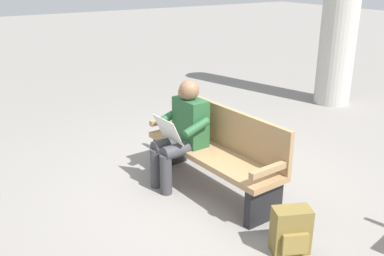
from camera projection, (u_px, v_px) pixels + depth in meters
name	position (u px, v px, depth m)	size (l,w,h in m)	color
ground_plane	(211.00, 189.00, 4.81)	(40.00, 40.00, 0.00)	gray
bench_near	(217.00, 149.00, 4.69)	(1.83, 0.60, 0.90)	#9E7A51
person_seated	(182.00, 131.00, 4.74)	(0.59, 0.59, 1.18)	#23512D
backpack	(291.00, 231.00, 3.69)	(0.31, 0.36, 0.41)	brown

